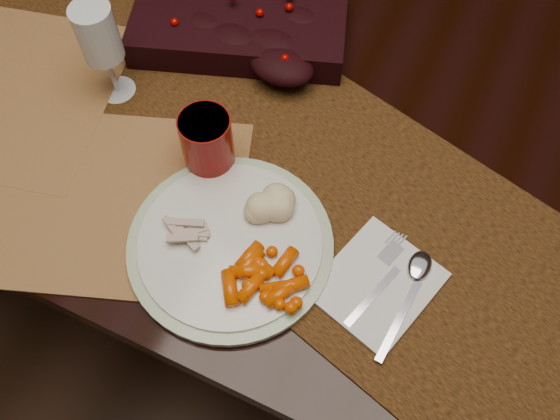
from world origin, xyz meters
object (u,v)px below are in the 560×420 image
at_px(dinner_plate, 230,244).
at_px(napkin, 377,284).
at_px(wine_glass, 105,54).
at_px(dining_table, 333,210).
at_px(red_cup, 207,143).
at_px(placemat_main, 100,198).
at_px(centerpiece, 239,22).
at_px(baby_carrots, 263,277).
at_px(mashed_potatoes, 269,201).
at_px(turkey_shreds, 184,232).

bearing_deg(dinner_plate, napkin, 9.15).
bearing_deg(wine_glass, dining_table, 22.47).
height_order(dining_table, dinner_plate, dinner_plate).
height_order(napkin, red_cup, red_cup).
relative_size(napkin, wine_glass, 0.91).
bearing_deg(placemat_main, napkin, -13.78).
bearing_deg(napkin, dinner_plate, -154.02).
xyz_separation_m(centerpiece, napkin, (0.38, -0.34, -0.03)).
distance_m(placemat_main, baby_carrots, 0.28).
bearing_deg(mashed_potatoes, dining_table, 83.73).
height_order(baby_carrots, mashed_potatoes, mashed_potatoes).
xyz_separation_m(placemat_main, turkey_shreds, (0.15, -0.01, 0.03)).
relative_size(dinner_plate, baby_carrots, 2.81).
xyz_separation_m(centerpiece, dinner_plate, (0.17, -0.37, -0.03)).
bearing_deg(wine_glass, turkey_shreds, -38.87).
bearing_deg(napkin, mashed_potatoes, -174.78).
bearing_deg(baby_carrots, wine_glass, 150.54).
bearing_deg(napkin, baby_carrots, -138.56).
xyz_separation_m(placemat_main, baby_carrots, (0.28, -0.02, 0.03)).
bearing_deg(red_cup, placemat_main, -134.30).
bearing_deg(red_cup, mashed_potatoes, -19.61).
height_order(placemat_main, dinner_plate, dinner_plate).
relative_size(centerpiece, turkey_shreds, 5.05).
relative_size(dining_table, dinner_plate, 6.18).
bearing_deg(turkey_shreds, mashed_potatoes, 44.54).
distance_m(dinner_plate, baby_carrots, 0.08).
distance_m(dinner_plate, napkin, 0.21).
distance_m(dining_table, centerpiece, 0.47).
bearing_deg(placemat_main, dinner_plate, -16.98).
bearing_deg(turkey_shreds, baby_carrots, -6.65).
bearing_deg(wine_glass, napkin, -15.68).
bearing_deg(napkin, centerpiece, 155.39).
bearing_deg(centerpiece, dining_table, -11.16).
relative_size(baby_carrots, mashed_potatoes, 1.31).
bearing_deg(centerpiece, dinner_plate, -65.09).
height_order(dining_table, centerpiece, centerpiece).
bearing_deg(centerpiece, napkin, -41.44).
distance_m(centerpiece, wine_glass, 0.24).
bearing_deg(red_cup, baby_carrots, -42.31).
height_order(dining_table, turkey_shreds, turkey_shreds).
relative_size(placemat_main, dinner_plate, 1.45).
distance_m(centerpiece, red_cup, 0.27).
xyz_separation_m(dining_table, turkey_shreds, (-0.12, -0.34, 0.40)).
xyz_separation_m(dinner_plate, turkey_shreds, (-0.06, -0.02, 0.02)).
bearing_deg(mashed_potatoes, centerpiece, 123.57).
distance_m(centerpiece, mashed_potatoes, 0.36).
relative_size(dining_table, turkey_shreds, 25.17).
bearing_deg(mashed_potatoes, wine_glass, 162.13).
xyz_separation_m(dining_table, mashed_potatoes, (-0.03, -0.25, 0.42)).
bearing_deg(dinner_plate, centerpiece, 114.91).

